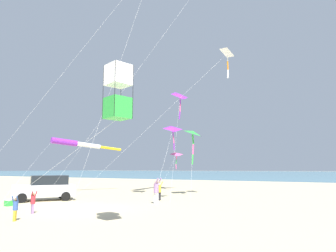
% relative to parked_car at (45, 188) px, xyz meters
% --- Properties ---
extents(ground_plane, '(600.00, 600.00, 0.00)m').
position_rel_parked_car_xyz_m(ground_plane, '(2.11, 5.88, -0.95)').
color(ground_plane, '#C6B58C').
extents(ocean_water_strip, '(240.00, 600.00, 0.01)m').
position_rel_parked_car_xyz_m(ocean_water_strip, '(-162.89, 5.88, -0.95)').
color(ocean_water_strip, teal).
rests_on(ocean_water_strip, ground_plane).
extents(parked_car, '(4.61, 3.91, 1.85)m').
position_rel_parked_car_xyz_m(parked_car, '(0.00, 0.00, 0.00)').
color(parked_car, silver).
rests_on(parked_car, ground_plane).
extents(cooler_box, '(0.62, 0.42, 0.42)m').
position_rel_parked_car_xyz_m(cooler_box, '(3.23, 0.80, -0.74)').
color(cooler_box, green).
rests_on(cooler_box, ground_plane).
extents(person_adult_flyer, '(0.44, 0.55, 1.75)m').
position_rel_parked_car_xyz_m(person_adult_flyer, '(-2.24, 8.43, 0.00)').
color(person_adult_flyer, silver).
rests_on(person_adult_flyer, ground_plane).
extents(person_child_green_jacket, '(0.35, 0.41, 1.20)m').
position_rel_parked_car_xyz_m(person_child_green_jacket, '(4.69, 5.03, -0.30)').
color(person_child_green_jacket, '#8E6B9E').
rests_on(person_child_green_jacket, ground_plane).
extents(person_child_grey_jacket, '(0.41, 0.39, 1.14)m').
position_rel_parked_car_xyz_m(person_child_grey_jacket, '(6.55, 6.35, -0.33)').
color(person_child_grey_jacket, gold).
rests_on(person_child_grey_jacket, ground_plane).
extents(person_bystander_far, '(0.44, 0.35, 1.40)m').
position_rel_parked_car_xyz_m(person_bystander_far, '(-4.38, 7.36, -0.19)').
color(person_bystander_far, '#232328').
rests_on(person_bystander_far, ground_plane).
extents(kite_delta_green_low_center, '(3.52, 1.79, 5.89)m').
position_rel_parked_car_xyz_m(kite_delta_green_low_center, '(-8.66, 8.21, 4.49)').
color(kite_delta_green_low_center, green).
rests_on(kite_delta_green_low_center, ground_plane).
extents(kite_delta_blue_topmost, '(4.62, 1.34, 5.67)m').
position_rel_parked_car_xyz_m(kite_delta_blue_topmost, '(-4.42, 8.53, 4.38)').
color(kite_delta_blue_topmost, purple).
rests_on(kite_delta_blue_topmost, ground_plane).
extents(kite_delta_white_trailing, '(8.47, 9.77, 12.02)m').
position_rel_parked_car_xyz_m(kite_delta_white_trailing, '(-7.08, 12.12, 10.63)').
color(kite_delta_white_trailing, white).
rests_on(kite_delta_white_trailing, ground_plane).
extents(kite_delta_yellow_midlevel, '(9.19, 4.18, 10.24)m').
position_rel_parked_car_xyz_m(kite_delta_yellow_midlevel, '(-11.20, 5.65, 8.74)').
color(kite_delta_yellow_midlevel, purple).
rests_on(kite_delta_yellow_midlevel, ground_plane).
extents(kite_box_magenta_far_left, '(2.55, 6.09, 6.43)m').
position_rel_parked_car_xyz_m(kite_box_magenta_far_left, '(6.33, 12.00, 4.40)').
color(kite_box_magenta_far_left, white).
rests_on(kite_box_magenta_far_left, ground_plane).
extents(kite_windsock_rainbow_low_near, '(14.24, 4.36, 5.41)m').
position_rel_parked_car_xyz_m(kite_windsock_rainbow_low_near, '(-6.57, -3.79, 3.93)').
color(kite_windsock_rainbow_low_near, purple).
rests_on(kite_windsock_rainbow_low_near, ground_plane).
extents(kite_delta_teal_far_right, '(13.60, 5.76, 4.31)m').
position_rel_parked_car_xyz_m(kite_delta_teal_far_right, '(-15.37, 2.93, 3.04)').
color(kite_delta_teal_far_right, '#EF4C93').
rests_on(kite_delta_teal_far_right, ground_plane).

